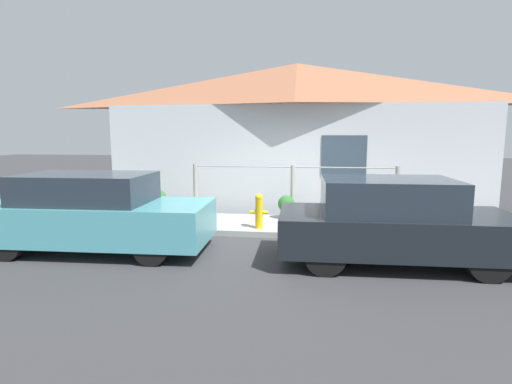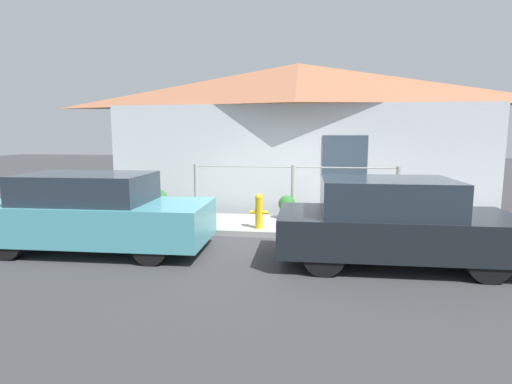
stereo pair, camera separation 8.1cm
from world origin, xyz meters
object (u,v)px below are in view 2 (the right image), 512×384
object	(u,v)px
potted_plant_by_fence	(156,201)
fire_hydrant	(259,210)
potted_plant_near_hydrant	(287,205)
car_right	(392,222)
car_left	(95,213)

from	to	relation	value
potted_plant_by_fence	fire_hydrant	bearing A→B (deg)	-20.88
potted_plant_near_hydrant	potted_plant_by_fence	distance (m)	3.21
fire_hydrant	potted_plant_near_hydrant	xyz separation A→B (m)	(0.51, 1.07, -0.06)
car_right	potted_plant_by_fence	bearing A→B (deg)	151.01
car_left	potted_plant_by_fence	xyz separation A→B (m)	(0.06, 2.66, -0.22)
fire_hydrant	potted_plant_by_fence	xyz separation A→B (m)	(-2.70, 1.03, -0.04)
car_left	car_right	bearing A→B (deg)	-2.08
car_left	potted_plant_near_hydrant	distance (m)	4.25
car_right	potted_plant_near_hydrant	distance (m)	3.31
car_right	car_left	bearing A→B (deg)	178.55
potted_plant_near_hydrant	potted_plant_by_fence	bearing A→B (deg)	-179.33
car_left	potted_plant_near_hydrant	xyz separation A→B (m)	(3.27, 2.70, -0.25)
fire_hydrant	potted_plant_near_hydrant	size ratio (longest dim) A/B	1.35
fire_hydrant	car_left	bearing A→B (deg)	-149.46
car_left	potted_plant_near_hydrant	world-z (taller)	car_left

